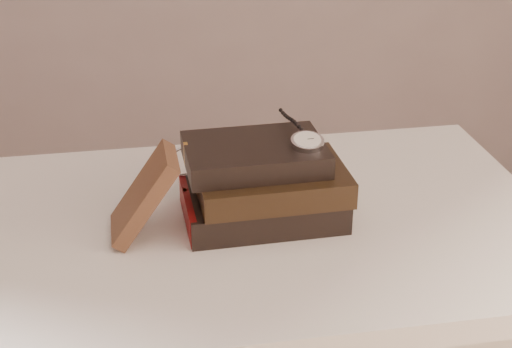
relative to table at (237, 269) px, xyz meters
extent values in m
cube|color=white|center=(0.00, 0.00, 0.07)|extent=(1.00, 0.60, 0.04)
cube|color=white|center=(0.00, 0.00, 0.01)|extent=(0.88, 0.49, 0.08)
cylinder|color=white|center=(0.45, 0.25, -0.30)|extent=(0.05, 0.05, 0.71)
cube|color=black|center=(0.04, 0.01, 0.11)|extent=(0.25, 0.17, 0.05)
cube|color=beige|center=(0.05, 0.01, 0.11)|extent=(0.24, 0.16, 0.04)
cube|color=gold|center=(-0.08, 0.03, 0.11)|extent=(0.01, 0.01, 0.05)
cube|color=maroon|center=(-0.07, 0.00, 0.11)|extent=(0.01, 0.15, 0.05)
cube|color=black|center=(0.05, 0.00, 0.16)|extent=(0.23, 0.16, 0.04)
cube|color=beige|center=(0.06, 0.00, 0.16)|extent=(0.22, 0.15, 0.03)
cube|color=gold|center=(-0.06, 0.02, 0.16)|extent=(0.01, 0.01, 0.04)
cube|color=black|center=(0.03, 0.01, 0.20)|extent=(0.22, 0.15, 0.04)
cube|color=beige|center=(0.03, 0.01, 0.20)|extent=(0.21, 0.14, 0.03)
cube|color=gold|center=(-0.07, 0.03, 0.20)|extent=(0.01, 0.01, 0.04)
cube|color=#412619|center=(-0.14, -0.02, 0.16)|extent=(0.11, 0.09, 0.14)
cylinder|color=silver|center=(0.11, -0.01, 0.22)|extent=(0.05, 0.05, 0.02)
cylinder|color=white|center=(0.11, -0.01, 0.22)|extent=(0.04, 0.04, 0.01)
torus|color=silver|center=(0.11, -0.01, 0.22)|extent=(0.05, 0.05, 0.01)
cylinder|color=silver|center=(0.11, 0.02, 0.22)|extent=(0.01, 0.01, 0.01)
cube|color=black|center=(0.11, 0.00, 0.23)|extent=(0.00, 0.01, 0.00)
cube|color=black|center=(0.11, -0.01, 0.23)|extent=(0.01, 0.00, 0.00)
sphere|color=black|center=(0.11, 0.03, 0.23)|extent=(0.01, 0.01, 0.01)
sphere|color=black|center=(0.11, 0.04, 0.23)|extent=(0.01, 0.01, 0.01)
sphere|color=black|center=(0.10, 0.05, 0.23)|extent=(0.01, 0.01, 0.01)
sphere|color=black|center=(0.10, 0.06, 0.23)|extent=(0.01, 0.01, 0.01)
sphere|color=black|center=(0.10, 0.07, 0.23)|extent=(0.01, 0.01, 0.01)
sphere|color=black|center=(0.10, 0.08, 0.23)|extent=(0.01, 0.01, 0.01)
sphere|color=black|center=(0.10, 0.09, 0.22)|extent=(0.01, 0.01, 0.01)
sphere|color=black|center=(0.10, 0.09, 0.22)|extent=(0.01, 0.01, 0.01)
sphere|color=black|center=(0.09, 0.10, 0.22)|extent=(0.01, 0.01, 0.01)
sphere|color=black|center=(0.09, 0.11, 0.23)|extent=(0.01, 0.01, 0.01)
torus|color=silver|center=(-0.07, 0.08, 0.16)|extent=(0.05, 0.02, 0.05)
torus|color=silver|center=(-0.02, 0.08, 0.16)|extent=(0.05, 0.02, 0.05)
cylinder|color=silver|center=(-0.05, 0.08, 0.16)|extent=(0.01, 0.00, 0.00)
cylinder|color=silver|center=(-0.10, 0.13, 0.16)|extent=(0.01, 0.11, 0.03)
cylinder|color=silver|center=(0.00, 0.14, 0.16)|extent=(0.01, 0.11, 0.03)
camera|label=1|loc=(-0.14, -1.00, 0.68)|focal=52.31mm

